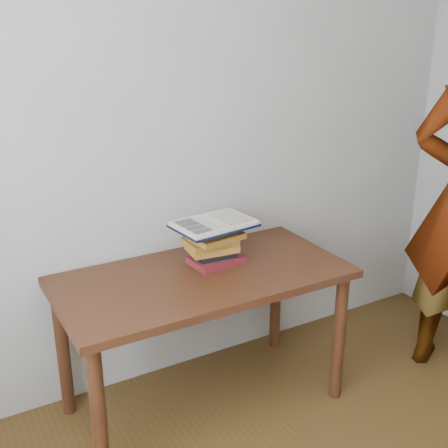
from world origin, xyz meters
TOP-DOWN VIEW (x-y plane):
  - desk at (0.01, 1.38)m, footprint 1.31×0.66m
  - book_stack at (0.11, 1.46)m, footprint 0.27×0.21m
  - open_book at (0.11, 1.46)m, footprint 0.39×0.29m

SIDE VIEW (x-z plane):
  - desk at x=0.01m, z-range 0.25..0.96m
  - book_stack at x=0.11m, z-range 0.70..0.88m
  - open_book at x=0.11m, z-range 0.88..0.91m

